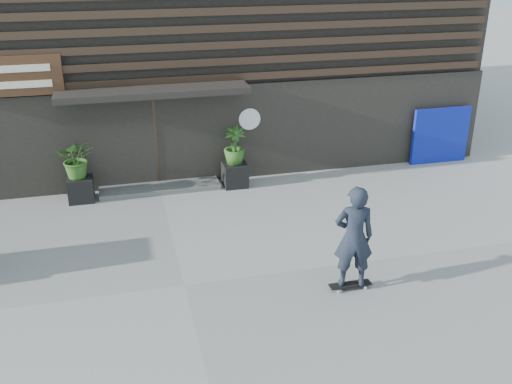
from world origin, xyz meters
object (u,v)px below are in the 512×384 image
object	(u,v)px
planter_pot_left	(81,189)
skateboarder	(354,237)
blue_tarp	(440,136)
planter_pot_right	(235,175)

from	to	relation	value
planter_pot_left	skateboarder	distance (m)	7.15
skateboarder	planter_pot_left	bearing A→B (deg)	132.63
planter_pot_left	skateboarder	size ratio (longest dim) A/B	0.30
planter_pot_left	blue_tarp	xyz separation A→B (m)	(9.73, 0.30, 0.49)
planter_pot_left	planter_pot_right	world-z (taller)	same
blue_tarp	skateboarder	bearing A→B (deg)	-131.89
planter_pot_left	blue_tarp	size ratio (longest dim) A/B	0.36
skateboarder	blue_tarp	bearing A→B (deg)	48.37
planter_pot_right	blue_tarp	distance (m)	5.96
planter_pot_left	skateboarder	world-z (taller)	skateboarder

